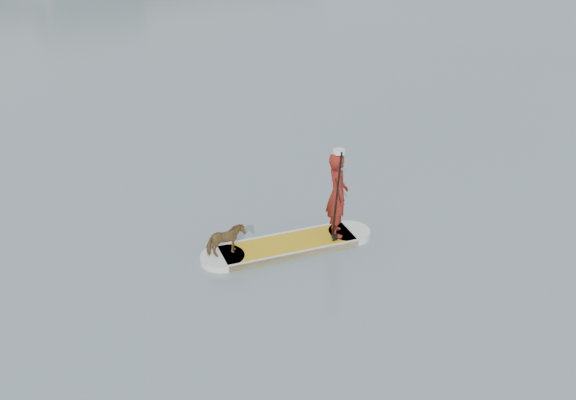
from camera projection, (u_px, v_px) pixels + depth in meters
ground at (283, 205)px, 13.37m from camera, size 140.00×140.00×0.00m
paddleboard at (288, 245)px, 11.81m from camera, size 3.18×1.56×0.12m
paddler at (337, 195)px, 11.72m from camera, size 0.64×0.71×1.63m
white_cap at (339, 152)px, 11.33m from camera, size 0.22×0.22×0.07m
dog at (226, 241)px, 11.28m from camera, size 0.72×0.41×0.58m
paddle at (336, 208)px, 11.54m from camera, size 0.12×0.29×2.00m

